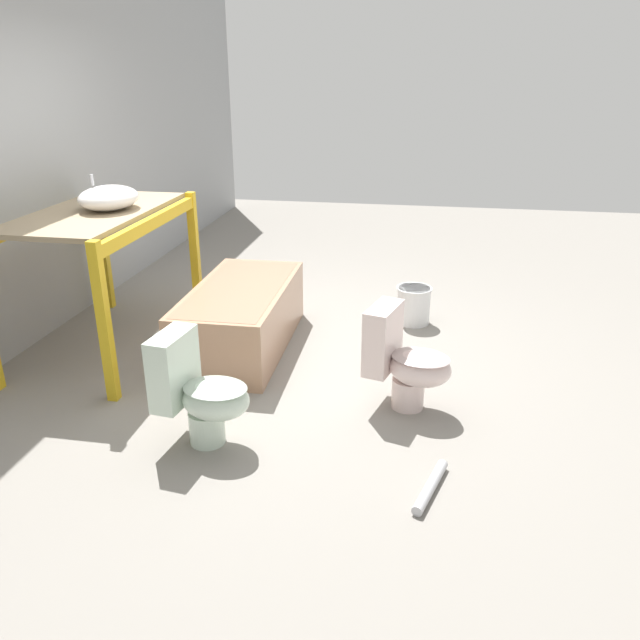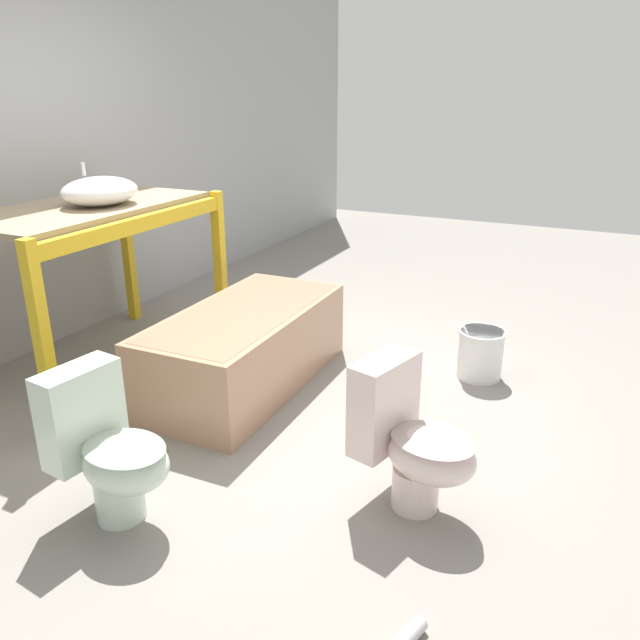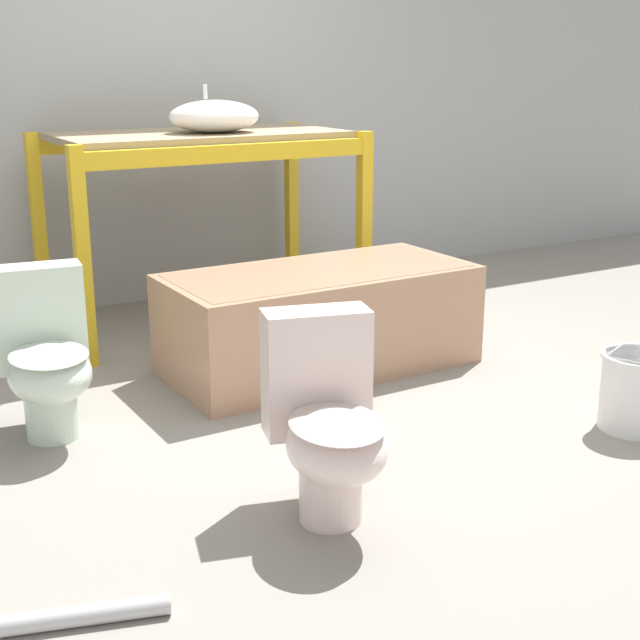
% 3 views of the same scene
% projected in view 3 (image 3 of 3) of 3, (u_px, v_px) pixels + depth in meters
% --- Properties ---
extents(ground_plane, '(12.00, 12.00, 0.00)m').
position_uv_depth(ground_plane, '(322.00, 388.00, 4.20)').
color(ground_plane, gray).
extents(warehouse_wall_rear, '(10.80, 0.08, 3.20)m').
position_uv_depth(warehouse_wall_rear, '(156.00, 41.00, 5.40)').
color(warehouse_wall_rear, '#9EA0A3').
rests_on(warehouse_wall_rear, ground_plane).
extents(shelving_rack, '(1.71, 0.95, 1.10)m').
position_uv_depth(shelving_rack, '(200.00, 162.00, 5.01)').
color(shelving_rack, gold).
rests_on(shelving_rack, ground_plane).
extents(sink_basin, '(0.50, 0.42, 0.26)m').
position_uv_depth(sink_basin, '(214.00, 116.00, 4.88)').
color(sink_basin, white).
rests_on(sink_basin, shelving_rack).
extents(bathtub_main, '(1.52, 0.73, 0.50)m').
position_uv_depth(bathtub_main, '(320.00, 312.00, 4.40)').
color(bathtub_main, tan).
rests_on(bathtub_main, ground_plane).
extents(toilet_near, '(0.41, 0.58, 0.68)m').
position_uv_depth(toilet_near, '(46.00, 357.00, 3.59)').
color(toilet_near, silver).
rests_on(toilet_near, ground_plane).
extents(toilet_far, '(0.47, 0.61, 0.68)m').
position_uv_depth(toilet_far, '(328.00, 423.00, 2.94)').
color(toilet_far, silver).
rests_on(toilet_far, ground_plane).
extents(bucket_white, '(0.31, 0.31, 0.33)m').
position_uv_depth(bucket_white, '(636.00, 390.00, 3.69)').
color(bucket_white, white).
rests_on(bucket_white, ground_plane).
extents(loose_pipe, '(0.46, 0.19, 0.06)m').
position_uv_depth(loose_pipe, '(86.00, 615.00, 2.43)').
color(loose_pipe, '#B7B7BC').
rests_on(loose_pipe, ground_plane).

